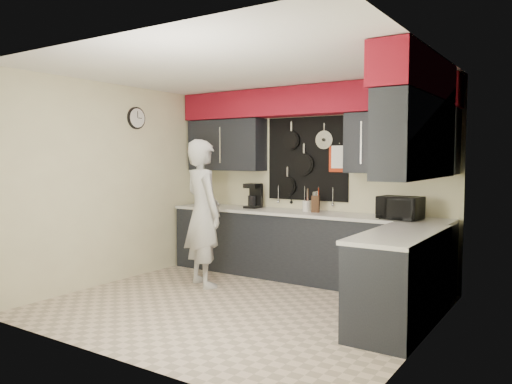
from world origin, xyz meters
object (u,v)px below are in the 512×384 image
Objects in this scene: microwave at (400,208)px; knife_block at (316,204)px; utensil_crock at (306,206)px; coffee_maker at (254,195)px; person at (203,213)px.

microwave reaches higher than knife_block.
utensil_crock is (-1.32, 0.17, -0.06)m from microwave.
microwave is at bearing -9.02° from coffee_maker.
person is (-2.26, -0.88, -0.12)m from microwave.
microwave is 0.26× the size of person.
microwave is at bearing -22.81° from knife_block.
person is at bearing -154.60° from knife_block.
coffee_maker is at bearing -178.42° from microwave.
microwave is at bearing -133.70° from person.
utensil_crock is (-0.16, 0.05, -0.04)m from knife_block.
microwave reaches higher than utensil_crock.
utensil_crock is at bearing -106.90° from person.
knife_block is (-1.16, 0.12, -0.02)m from microwave.
coffee_maker is at bearing -179.23° from utensil_crock.
person is (-0.10, -1.03, -0.17)m from coffee_maker.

